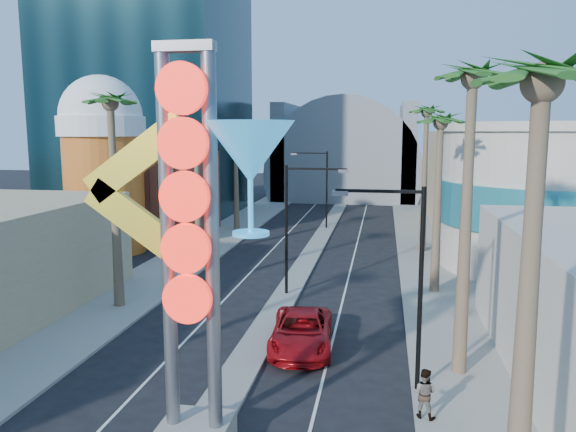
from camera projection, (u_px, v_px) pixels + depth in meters
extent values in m
cube|color=gray|center=(212.00, 242.00, 50.71)|extent=(5.00, 100.00, 0.15)
cube|color=gray|center=(427.00, 250.00, 47.53)|extent=(5.00, 100.00, 0.15)
cube|color=gray|center=(320.00, 239.00, 52.04)|extent=(1.60, 84.00, 0.15)
cube|color=black|center=(148.00, 2.00, 65.64)|extent=(20.00, 20.00, 50.00)
cube|color=brown|center=(155.00, 194.00, 54.13)|extent=(10.00, 10.00, 8.00)
cube|color=tan|center=(484.00, 180.00, 58.38)|extent=(10.00, 20.00, 10.00)
cylinder|color=#BF5519|center=(105.00, 192.00, 46.35)|extent=(6.40, 6.40, 10.00)
cylinder|color=white|center=(102.00, 126.00, 45.55)|extent=(7.00, 7.00, 1.60)
sphere|color=white|center=(101.00, 116.00, 45.43)|extent=(6.60, 6.60, 6.60)
cylinder|color=#BDB5A0|center=(555.00, 201.00, 40.50)|extent=(16.00, 16.00, 10.00)
cylinder|color=teal|center=(555.00, 201.00, 40.50)|extent=(16.60, 16.60, 3.00)
cylinder|color=#BDB5A0|center=(561.00, 127.00, 39.71)|extent=(16.60, 16.60, 0.60)
cylinder|color=slate|center=(346.00, 172.00, 84.59)|extent=(22.00, 16.00, 22.00)
cube|color=slate|center=(287.00, 151.00, 85.65)|extent=(2.00, 16.00, 14.00)
cube|color=slate|center=(407.00, 152.00, 82.64)|extent=(2.00, 16.00, 14.00)
cylinder|color=slate|center=(168.00, 247.00, 17.09)|extent=(0.44, 0.44, 12.00)
cylinder|color=slate|center=(212.00, 249.00, 16.86)|extent=(0.44, 0.44, 12.00)
cube|color=slate|center=(185.00, 46.00, 16.09)|extent=(1.80, 0.50, 0.30)
cylinder|color=red|center=(181.00, 88.00, 15.93)|extent=(1.50, 0.25, 1.50)
cylinder|color=red|center=(183.00, 143.00, 16.16)|extent=(1.50, 0.25, 1.50)
cylinder|color=red|center=(184.00, 197.00, 16.39)|extent=(1.50, 0.25, 1.50)
cylinder|color=red|center=(186.00, 248.00, 16.63)|extent=(1.50, 0.25, 1.50)
cylinder|color=red|center=(187.00, 299.00, 16.86)|extent=(1.50, 0.25, 1.50)
cube|color=yellow|center=(137.00, 158.00, 16.84)|extent=(3.47, 0.25, 2.80)
cube|color=yellow|center=(139.00, 224.00, 17.14)|extent=(3.47, 0.25, 2.80)
cone|color=#279AE1|center=(250.00, 152.00, 16.22)|extent=(2.60, 2.60, 1.80)
cylinder|color=#279AE1|center=(251.00, 207.00, 16.46)|extent=(0.16, 0.16, 1.60)
cylinder|color=#279AE1|center=(251.00, 233.00, 16.58)|extent=(1.10, 1.10, 0.12)
cylinder|color=black|center=(286.00, 231.00, 33.91)|extent=(0.18, 0.18, 8.00)
cube|color=black|center=(316.00, 169.00, 33.05)|extent=(3.60, 0.12, 0.12)
cube|color=slate|center=(344.00, 171.00, 32.79)|extent=(0.60, 0.25, 0.18)
cylinder|color=black|center=(327.00, 191.00, 57.30)|extent=(0.18, 0.18, 8.00)
cube|color=black|center=(309.00, 153.00, 57.04)|extent=(3.60, 0.12, 0.12)
cube|color=slate|center=(294.00, 154.00, 57.32)|extent=(0.60, 0.25, 0.18)
cylinder|color=black|center=(420.00, 293.00, 21.02)|extent=(0.18, 0.18, 8.00)
cube|color=black|center=(379.00, 191.00, 20.72)|extent=(3.24, 0.12, 0.12)
cube|color=slate|center=(340.00, 193.00, 20.98)|extent=(0.60, 0.25, 0.18)
cylinder|color=brown|center=(115.00, 208.00, 31.26)|extent=(0.40, 0.40, 11.50)
sphere|color=#1E531B|center=(110.00, 103.00, 30.40)|extent=(2.40, 2.40, 2.40)
cylinder|color=brown|center=(197.00, 194.00, 45.02)|extent=(0.40, 0.40, 10.00)
sphere|color=#1E531B|center=(196.00, 131.00, 44.27)|extent=(2.40, 2.40, 2.40)
cylinder|color=brown|center=(236.00, 181.00, 56.71)|extent=(0.40, 0.40, 10.00)
sphere|color=#1E531B|center=(235.00, 131.00, 55.96)|extent=(2.40, 2.40, 2.40)
cylinder|color=brown|center=(526.00, 332.00, 12.69)|extent=(0.40, 0.40, 11.00)
sphere|color=#1E531B|center=(542.00, 83.00, 11.87)|extent=(2.40, 2.40, 2.40)
cylinder|color=brown|center=(465.00, 232.00, 22.37)|extent=(0.40, 0.40, 12.00)
sphere|color=#1E531B|center=(473.00, 78.00, 21.47)|extent=(2.40, 2.40, 2.40)
cylinder|color=brown|center=(437.00, 210.00, 34.17)|extent=(0.40, 0.40, 10.50)
sphere|color=#1E531B|center=(441.00, 123.00, 33.39)|extent=(2.40, 2.40, 2.40)
cylinder|color=brown|center=(424.00, 184.00, 45.79)|extent=(0.40, 0.40, 11.50)
sphere|color=#1E531B|center=(427.00, 112.00, 44.93)|extent=(2.40, 2.40, 2.40)
imported|color=#AA0D13|center=(301.00, 331.00, 25.93)|extent=(3.25, 6.17, 1.66)
imported|color=gray|center=(424.00, 393.00, 19.39)|extent=(1.02, 0.90, 1.76)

